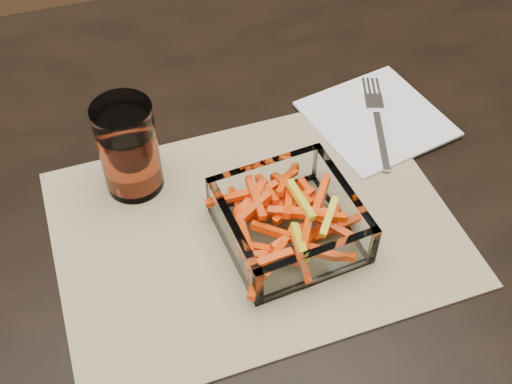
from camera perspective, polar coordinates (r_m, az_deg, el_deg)
dining_table at (r=0.88m, az=3.31°, el=-1.37°), size 1.60×0.90×0.75m
placemat at (r=0.74m, az=-0.14°, el=-3.13°), size 0.46×0.34×0.00m
glass_bowl at (r=0.71m, az=2.98°, el=-2.75°), size 0.16×0.16×0.06m
tumbler at (r=0.76m, az=-11.22°, el=3.61°), size 0.07×0.07×0.12m
napkin at (r=0.88m, az=10.65°, el=6.43°), size 0.19×0.19×0.00m
fork at (r=0.87m, az=10.70°, el=6.50°), size 0.07×0.18×0.00m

